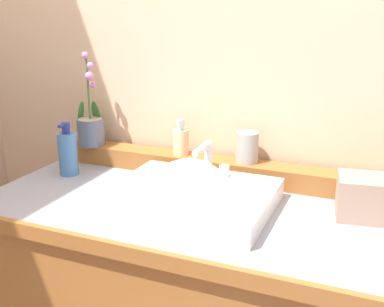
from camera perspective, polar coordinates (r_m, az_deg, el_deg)
wall_back at (r=1.72m, az=5.48°, el=15.16°), size 2.88×0.20×2.80m
back_ledge at (r=1.65m, az=3.26°, el=-1.79°), size 1.21×0.10×0.07m
sink_basin at (r=1.40m, az=-0.20°, el=-5.74°), size 0.47×0.38×0.29m
soap_bar at (r=1.53m, az=-2.97°, el=-1.78°), size 0.07×0.04×0.02m
potted_plant at (r=1.83m, az=-12.08°, el=3.23°), size 0.12×0.11×0.35m
soap_dispenser at (r=1.68m, az=-1.34°, el=1.56°), size 0.06×0.06×0.13m
tumbler_cup at (r=1.60m, az=6.67°, el=0.75°), size 0.08×0.08×0.10m
lotion_bottle at (r=1.73m, az=-14.72°, el=0.10°), size 0.07×0.07×0.19m
tissue_box at (r=1.43m, az=19.66°, el=-4.95°), size 0.15×0.15×0.12m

